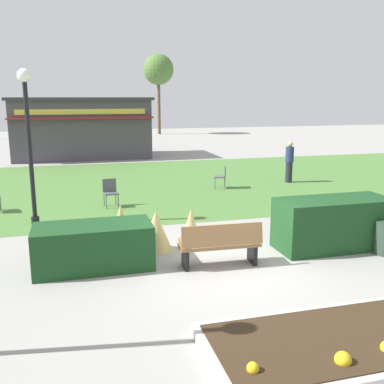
# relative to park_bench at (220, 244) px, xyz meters

# --- Properties ---
(ground_plane) EXTENTS (80.00, 80.00, 0.00)m
(ground_plane) POSITION_rel_park_bench_xyz_m (0.12, -0.10, -0.48)
(ground_plane) COLOR #999691
(lawn_patch) EXTENTS (36.00, 12.00, 0.01)m
(lawn_patch) POSITION_rel_park_bench_xyz_m (0.12, 9.26, -0.48)
(lawn_patch) COLOR #4C7A38
(lawn_patch) RESTS_ON ground_plane
(flower_bed) EXTENTS (4.33, 1.91, 0.32)m
(flower_bed) POSITION_rel_park_bench_xyz_m (0.90, -3.34, -0.39)
(flower_bed) COLOR beige
(flower_bed) RESTS_ON ground_plane
(park_bench) EXTENTS (1.72, 0.60, 0.95)m
(park_bench) POSITION_rel_park_bench_xyz_m (0.00, 0.00, 0.00)
(park_bench) COLOR olive
(park_bench) RESTS_ON ground_plane
(hedge_left) EXTENTS (2.39, 1.10, 0.92)m
(hedge_left) POSITION_rel_park_bench_xyz_m (-2.54, 0.62, -0.02)
(hedge_left) COLOR #19421E
(hedge_left) RESTS_ON ground_plane
(hedge_right) EXTENTS (2.66, 1.10, 1.18)m
(hedge_right) POSITION_rel_park_bench_xyz_m (2.91, 0.42, 0.11)
(hedge_right) COLOR #19421E
(hedge_right) RESTS_ON ground_plane
(ornamental_grass_behind_left) EXTENTS (0.75, 0.75, 0.93)m
(ornamental_grass_behind_left) POSITION_rel_park_bench_xyz_m (-1.11, 1.32, -0.01)
(ornamental_grass_behind_left) COLOR tan
(ornamental_grass_behind_left) RESTS_ON ground_plane
(ornamental_grass_behind_right) EXTENTS (0.65, 0.65, 1.17)m
(ornamental_grass_behind_right) POSITION_rel_park_bench_xyz_m (-1.91, 1.24, 0.11)
(ornamental_grass_behind_right) COLOR tan
(ornamental_grass_behind_right) RESTS_ON ground_plane
(ornamental_grass_behind_center) EXTENTS (0.59, 0.59, 0.93)m
(ornamental_grass_behind_center) POSITION_rel_park_bench_xyz_m (-0.29, 1.28, -0.01)
(ornamental_grass_behind_center) COLOR tan
(ornamental_grass_behind_center) RESTS_ON ground_plane
(lamppost_mid) EXTENTS (0.36, 0.36, 4.20)m
(lamppost_mid) POSITION_rel_park_bench_xyz_m (-3.97, 4.36, 2.16)
(lamppost_mid) COLOR black
(lamppost_mid) RESTS_ON ground_plane
(food_kiosk) EXTENTS (7.83, 4.27, 3.44)m
(food_kiosk) POSITION_rel_park_bench_xyz_m (-2.30, 18.23, 1.25)
(food_kiosk) COLOR #47424C
(food_kiosk) RESTS_ON ground_plane
(cafe_chair_west) EXTENTS (0.49, 0.49, 0.89)m
(cafe_chair_west) POSITION_rel_park_bench_xyz_m (-1.77, 5.82, 0.05)
(cafe_chair_west) COLOR #4C5156
(cafe_chair_west) RESTS_ON ground_plane
(cafe_chair_center) EXTENTS (0.55, 0.55, 0.89)m
(cafe_chair_center) POSITION_rel_park_bench_xyz_m (2.65, 7.61, 0.05)
(cafe_chair_center) COLOR #4C5156
(cafe_chair_center) RESTS_ON ground_plane
(person_strolling) EXTENTS (0.34, 0.34, 1.69)m
(person_strolling) POSITION_rel_park_bench_xyz_m (5.71, 8.06, 0.38)
(person_strolling) COLOR #23232D
(person_strolling) RESTS_ON ground_plane
(parked_car_west_slot) EXTENTS (4.36, 2.38, 1.20)m
(parked_car_west_slot) POSITION_rel_park_bench_xyz_m (-5.07, 26.96, 0.16)
(parked_car_west_slot) COLOR navy
(parked_car_west_slot) RESTS_ON ground_plane
(parked_car_center_slot) EXTENTS (4.34, 2.33, 1.20)m
(parked_car_center_slot) POSITION_rel_park_bench_xyz_m (-0.21, 26.96, 0.16)
(parked_car_center_slot) COLOR silver
(parked_car_center_slot) RESTS_ON ground_plane
(tree_right_bg) EXTENTS (2.80, 2.80, 7.32)m
(tree_right_bg) POSITION_rel_park_bench_xyz_m (5.12, 33.17, 5.38)
(tree_right_bg) COLOR brown
(tree_right_bg) RESTS_ON ground_plane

